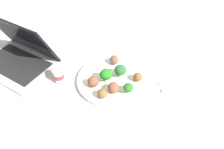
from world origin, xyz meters
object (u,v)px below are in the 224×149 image
object	(u,v)px
meatball_back_left	(114,60)
knife	(176,86)
meatball_back_right	(93,82)
napkin	(178,90)
broccoli_floret_near_rim	(120,70)
broccoli_floret_front_left	(106,75)
meatball_center	(138,77)
laptop	(18,57)
meatball_front_right	(102,93)
fork	(176,92)
plate	(112,79)
meatball_mid_left	(114,88)
broccoli_floret_mid_left	(128,88)
yogurt_bottle	(59,75)

from	to	relation	value
meatball_back_left	knife	xyz separation A→B (m)	(-0.27, 0.06, -0.03)
meatball_back_left	meatball_back_right	size ratio (longest dim) A/B	0.91
meatball_back_right	meatball_back_left	bearing A→B (deg)	-107.62
napkin	broccoli_floret_near_rim	bearing A→B (deg)	-1.61
broccoli_floret_front_left	meatball_center	size ratio (longest dim) A/B	1.54
napkin	laptop	xyz separation A→B (m)	(0.68, 0.01, 0.04)
meatball_back_left	meatball_front_right	size ratio (longest dim) A/B	1.07
broccoli_floret_near_rim	meatball_center	world-z (taller)	broccoli_floret_near_rim
fork	plate	bearing A→B (deg)	-1.56
broccoli_floret_near_rim	meatball_front_right	world-z (taller)	broccoli_floret_near_rim
meatball_back_right	napkin	size ratio (longest dim) A/B	0.25
meatball_mid_left	laptop	world-z (taller)	laptop
broccoli_floret_front_left	meatball_mid_left	world-z (taller)	broccoli_floret_front_left
meatball_front_right	meatball_center	size ratio (longest dim) A/B	1.02
broccoli_floret_near_rim	broccoli_floret_mid_left	world-z (taller)	broccoli_floret_near_rim
plate	broccoli_floret_mid_left	xyz separation A→B (m)	(-0.08, 0.06, 0.03)
plate	broccoli_floret_mid_left	size ratio (longest dim) A/B	6.56
meatball_front_right	meatball_back_right	distance (m)	0.07
plate	fork	world-z (taller)	plate
plate	meatball_mid_left	distance (m)	0.08
broccoli_floret_mid_left	yogurt_bottle	world-z (taller)	yogurt_bottle
broccoli_floret_near_rim	meatball_back_right	bearing A→B (deg)	40.05
broccoli_floret_near_rim	meatball_mid_left	xyz separation A→B (m)	(0.01, 0.08, -0.01)
meatball_back_left	meatball_center	bearing A→B (deg)	146.05
plate	meatball_back_left	bearing A→B (deg)	-81.80
broccoli_floret_front_left	broccoli_floret_mid_left	world-z (taller)	broccoli_floret_front_left
broccoli_floret_front_left	meatball_mid_left	bearing A→B (deg)	131.09
meatball_mid_left	knife	world-z (taller)	meatball_mid_left
broccoli_floret_near_rim	yogurt_bottle	xyz separation A→B (m)	(0.23, 0.07, -0.01)
broccoli_floret_mid_left	knife	size ratio (longest dim) A/B	0.29
meatball_mid_left	meatball_back_right	world-z (taller)	same
fork	laptop	size ratio (longest dim) A/B	0.33
broccoli_floret_near_rim	yogurt_bottle	distance (m)	0.24
broccoli_floret_near_rim	broccoli_floret_mid_left	bearing A→B (deg)	121.54
knife	broccoli_floret_near_rim	bearing A→B (deg)	2.82
broccoli_floret_mid_left	napkin	xyz separation A→B (m)	(-0.18, -0.07, -0.04)
napkin	laptop	distance (m)	0.68
meatball_center	fork	xyz separation A→B (m)	(-0.15, 0.02, -0.03)
laptop	fork	bearing A→B (deg)	178.94
plate	meatball_center	world-z (taller)	meatball_center
broccoli_floret_mid_left	meatball_mid_left	world-z (taller)	same
plate	meatball_mid_left	size ratio (longest dim) A/B	6.62
meatball_mid_left	meatball_back_right	bearing A→B (deg)	-7.34
plate	meatball_front_right	size ratio (longest dim) A/B	7.68
meatball_back_left	knife	size ratio (longest dim) A/B	0.27
meatball_center	meatball_back_right	size ratio (longest dim) A/B	0.83
knife	laptop	xyz separation A→B (m)	(0.67, 0.02, 0.03)
meatball_back_right	broccoli_floret_front_left	bearing A→B (deg)	-137.70
broccoli_floret_near_rim	meatball_front_right	size ratio (longest dim) A/B	1.47
meatball_mid_left	yogurt_bottle	world-z (taller)	yogurt_bottle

